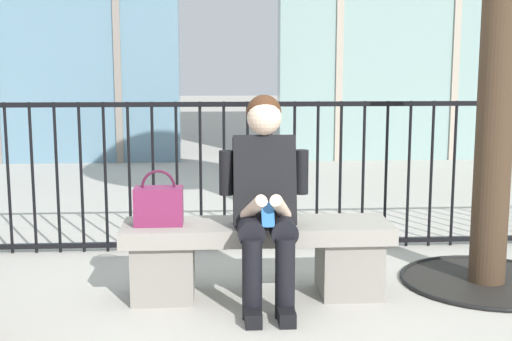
% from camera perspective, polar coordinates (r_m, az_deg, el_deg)
% --- Properties ---
extents(ground_plane, '(60.00, 60.00, 0.00)m').
position_cam_1_polar(ground_plane, '(4.08, 0.10, -10.70)').
color(ground_plane, '#B2ADA3').
extents(stone_bench, '(1.60, 0.44, 0.45)m').
position_cam_1_polar(stone_bench, '(3.99, 0.10, -7.03)').
color(stone_bench, gray).
rests_on(stone_bench, ground).
extents(seated_person_with_phone, '(0.52, 0.66, 1.21)m').
position_cam_1_polar(seated_person_with_phone, '(3.78, 0.79, -2.02)').
color(seated_person_with_phone, black).
rests_on(seated_person_with_phone, ground).
extents(handbag_on_bench, '(0.28, 0.16, 0.33)m').
position_cam_1_polar(handbag_on_bench, '(3.92, -8.40, -2.96)').
color(handbag_on_bench, '#7A234C').
rests_on(handbag_on_bench, stone_bench).
extents(plaza_railing, '(8.10, 0.04, 1.12)m').
position_cam_1_polar(plaza_railing, '(4.94, -0.73, -0.43)').
color(plaza_railing, black).
rests_on(plaza_railing, ground).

